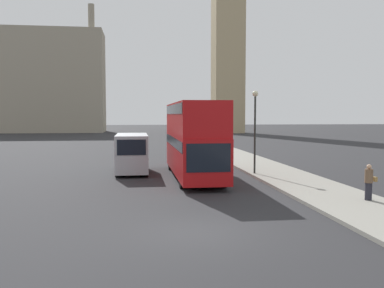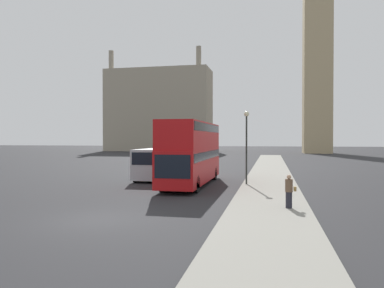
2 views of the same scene
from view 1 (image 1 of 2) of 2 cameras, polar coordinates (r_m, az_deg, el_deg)
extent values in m
plane|color=#28282B|center=(14.09, 1.03, -11.69)|extent=(300.00, 300.00, 0.00)
cube|color=tan|center=(92.78, 4.82, 15.54)|extent=(6.12, 6.12, 45.02)
cube|color=#9E937F|center=(99.04, -19.79, 7.81)|extent=(27.84, 10.71, 21.85)
cylinder|color=#9E937F|center=(94.69, -13.29, 16.29)|extent=(1.29, 1.29, 4.81)
cube|color=#B71114|center=(25.77, 0.19, -1.28)|extent=(2.44, 10.79, 2.31)
cube|color=#B71114|center=(25.67, 0.20, 3.38)|extent=(2.44, 10.57, 1.88)
cube|color=black|center=(25.72, 0.19, 0.33)|extent=(2.48, 10.36, 0.55)
cube|color=black|center=(25.67, 0.20, 4.64)|extent=(2.48, 10.14, 0.55)
cube|color=black|center=(20.42, 2.23, -1.87)|extent=(2.15, 0.03, 1.38)
cylinder|color=black|center=(22.05, -0.76, -4.53)|extent=(0.68, 1.10, 1.10)
cylinder|color=black|center=(22.32, 3.74, -4.43)|extent=(0.68, 1.10, 1.10)
cylinder|color=black|center=(29.50, -2.48, -2.39)|extent=(0.68, 1.10, 1.10)
cylinder|color=black|center=(29.71, 0.90, -2.35)|extent=(0.68, 1.10, 1.10)
cube|color=#B2B7BC|center=(28.09, -8.02, -1.09)|extent=(2.00, 5.16, 2.32)
cube|color=black|center=(25.47, -8.08, -0.45)|extent=(1.70, 0.02, 0.93)
cube|color=black|center=(26.38, -8.06, -0.30)|extent=(2.03, 0.93, 0.74)
cylinder|color=black|center=(26.47, -9.66, -3.60)|extent=(0.50, 0.71, 0.71)
cylinder|color=black|center=(26.46, -6.40, -3.57)|extent=(0.50, 0.71, 0.71)
cylinder|color=black|center=(29.95, -9.41, -2.73)|extent=(0.50, 0.71, 0.71)
cylinder|color=black|center=(29.94, -6.53, -2.70)|extent=(0.50, 0.71, 0.71)
cylinder|color=#23232D|center=(19.83, 22.46, -5.86)|extent=(0.29, 0.29, 0.75)
cylinder|color=brown|center=(19.74, 22.51, -3.95)|extent=(0.34, 0.34, 0.59)
sphere|color=tan|center=(19.69, 22.54, -2.80)|extent=(0.20, 0.20, 0.20)
cube|color=olive|center=(19.89, 23.18, -4.33)|extent=(0.12, 0.24, 0.20)
cylinder|color=#2D332D|center=(26.77, 8.38, 1.18)|extent=(0.12, 0.12, 4.76)
sphere|color=beige|center=(26.77, 8.44, 6.66)|extent=(0.36, 0.36, 0.36)
camera|label=2|loc=(9.07, 87.56, -2.55)|focal=35.00mm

